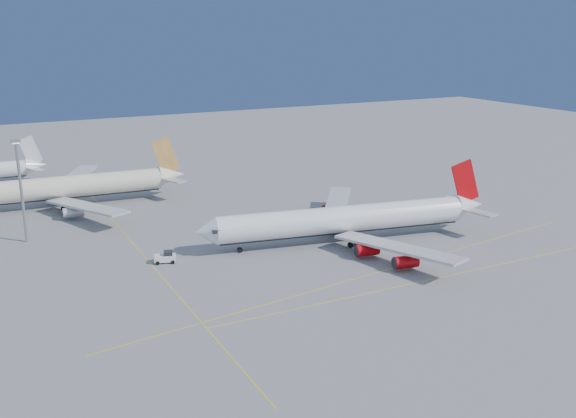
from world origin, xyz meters
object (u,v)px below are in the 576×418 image
Objects in this scene: airliner_virgin at (349,219)px; pushback_tug at (166,257)px; airliner_etihad at (64,187)px; light_mast at (20,183)px.

pushback_tug is (-41.67, 5.72, -4.12)m from airliner_virgin.
airliner_etihad is 2.87× the size of light_mast.
light_mast is at bearing 162.97° from airliner_virgin.
pushback_tug is at bearing -48.71° from light_mast.
airliner_virgin is 14.39× the size of pushback_tug.
airliner_virgin reaches higher than pushback_tug.
light_mast reaches higher than airliner_virgin.
airliner_virgin is 42.26m from pushback_tug.
airliner_virgin is 1.04× the size of airliner_etihad.
light_mast is (-66.19, 33.65, 8.70)m from airliner_virgin.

